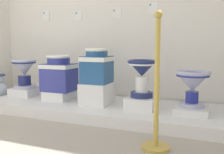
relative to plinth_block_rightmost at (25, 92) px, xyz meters
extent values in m
cube|color=white|center=(1.39, -0.03, -0.11)|extent=(3.36, 1.00, 0.12)
cube|color=white|center=(0.00, 0.00, 0.00)|extent=(0.34, 0.31, 0.11)
cylinder|color=#B2B6D1|center=(0.00, 0.00, 0.08)|extent=(0.30, 0.30, 0.04)
cylinder|color=navy|center=(0.00, 0.00, 0.16)|extent=(0.17, 0.17, 0.13)
cone|color=#B2B6D1|center=(0.00, 0.00, 0.33)|extent=(0.32, 0.32, 0.20)
cylinder|color=navy|center=(0.00, 0.00, 0.41)|extent=(0.31, 0.31, 0.03)
torus|color=#B2B6D1|center=(0.00, 0.00, 0.43)|extent=(0.33, 0.33, 0.04)
cylinder|color=navy|center=(0.00, 0.00, 0.43)|extent=(0.22, 0.22, 0.01)
cube|color=white|center=(0.57, -0.02, 0.00)|extent=(0.31, 0.35, 0.11)
cube|color=#2F368F|center=(0.57, -0.02, 0.23)|extent=(0.38, 0.32, 0.35)
cube|color=white|center=(0.57, -0.02, 0.37)|extent=(0.39, 0.32, 0.05)
cylinder|color=#2F368F|center=(0.57, -0.02, 0.45)|extent=(0.29, 0.29, 0.09)
torus|color=white|center=(0.57, -0.02, 0.50)|extent=(0.31, 0.31, 0.04)
cube|color=white|center=(1.13, -0.07, 0.07)|extent=(0.32, 0.36, 0.25)
cube|color=#23528B|center=(1.13, -0.07, 0.36)|extent=(0.31, 0.30, 0.32)
cube|color=white|center=(1.13, -0.07, 0.48)|extent=(0.32, 0.31, 0.05)
cylinder|color=#23528B|center=(1.13, -0.07, 0.55)|extent=(0.25, 0.25, 0.07)
torus|color=white|center=(1.13, -0.07, 0.59)|extent=(0.28, 0.28, 0.04)
cube|color=white|center=(1.68, -0.09, 0.01)|extent=(0.32, 0.33, 0.13)
cylinder|color=navy|center=(1.68, -0.09, 0.10)|extent=(0.24, 0.24, 0.06)
cylinder|color=white|center=(1.68, -0.09, 0.22)|extent=(0.14, 0.14, 0.17)
cone|color=navy|center=(1.68, -0.09, 0.38)|extent=(0.30, 0.30, 0.16)
cylinder|color=white|center=(1.68, -0.09, 0.44)|extent=(0.30, 0.30, 0.03)
torus|color=navy|center=(1.68, -0.09, 0.46)|extent=(0.32, 0.32, 0.04)
cylinder|color=white|center=(1.68, -0.09, 0.46)|extent=(0.21, 0.21, 0.01)
cube|color=white|center=(2.21, -0.09, -0.02)|extent=(0.33, 0.37, 0.06)
cylinder|color=#ADB0D4|center=(2.21, -0.09, 0.03)|extent=(0.25, 0.25, 0.04)
cylinder|color=navy|center=(2.21, -0.09, 0.11)|extent=(0.13, 0.13, 0.12)
cone|color=#ADB0D4|center=(2.21, -0.09, 0.27)|extent=(0.33, 0.33, 0.19)
cylinder|color=navy|center=(2.21, -0.09, 0.34)|extent=(0.33, 0.33, 0.03)
torus|color=#ADB0D4|center=(2.21, -0.09, 0.36)|extent=(0.35, 0.35, 0.04)
cylinder|color=navy|center=(2.21, -0.09, 0.36)|extent=(0.23, 0.23, 0.01)
cube|color=white|center=(0.04, 0.48, 1.07)|extent=(0.11, 0.01, 0.15)
cube|color=#386BAD|center=(0.01, 0.48, 1.12)|extent=(0.02, 0.01, 0.02)
cube|color=white|center=(0.59, 0.48, 1.05)|extent=(0.10, 0.01, 0.13)
cube|color=#386BAD|center=(0.56, 0.48, 1.09)|extent=(0.02, 0.01, 0.02)
cube|color=white|center=(1.17, 0.48, 1.06)|extent=(0.12, 0.01, 0.13)
cube|color=slate|center=(1.13, 0.48, 1.10)|extent=(0.02, 0.01, 0.02)
cube|color=white|center=(1.66, 0.48, 1.10)|extent=(0.11, 0.01, 0.16)
cube|color=#386BAD|center=(1.62, 0.48, 1.15)|extent=(0.02, 0.01, 0.02)
cylinder|color=navy|center=(-0.46, 0.01, -0.16)|extent=(0.12, 0.12, 0.03)
ellipsoid|color=silver|center=(-0.46, 0.01, -0.01)|extent=(0.25, 0.25, 0.26)
cylinder|color=gold|center=(2.01, -0.85, -0.16)|extent=(0.23, 0.23, 0.02)
cylinder|color=gold|center=(2.01, -0.85, 0.35)|extent=(0.04, 0.04, 0.99)
sphere|color=gold|center=(2.01, -0.85, 0.87)|extent=(0.06, 0.06, 0.06)
camera|label=1|loc=(2.42, -2.80, 0.65)|focal=41.39mm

